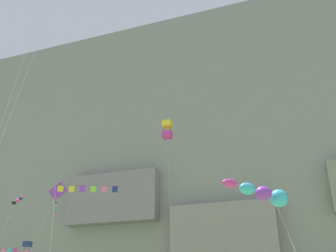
% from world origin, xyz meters
% --- Properties ---
extents(cliff_face, '(180.00, 26.17, 55.07)m').
position_xyz_m(cliff_face, '(-0.01, 67.82, 27.46)').
color(cliff_face, gray).
rests_on(cliff_face, ground).
extents(kite_windsock_mid_left, '(4.39, 5.73, 8.47)m').
position_xyz_m(kite_windsock_mid_left, '(10.47, 15.74, 8.07)').
color(kite_windsock_mid_left, '#38B2D1').
rests_on(kite_windsock_mid_left, ground).
extents(kite_box_high_right, '(2.53, 3.24, 23.98)m').
position_xyz_m(kite_box_high_right, '(-2.93, 38.76, 22.84)').
color(kite_box_high_right, yellow).
rests_on(kite_box_high_right, ground).
extents(kite_diamond_low_left, '(2.89, 5.73, 15.68)m').
position_xyz_m(kite_diamond_low_left, '(-13.97, 32.94, 14.24)').
color(kite_diamond_low_left, purple).
rests_on(kite_diamond_low_left, ground).
extents(kite_banner_high_center, '(3.30, 4.28, 9.21)m').
position_xyz_m(kite_banner_high_center, '(1.04, 14.76, 8.21)').
color(kite_banner_high_center, black).
rests_on(kite_banner_high_center, ground).
extents(kite_windsock_upper_left, '(3.34, 5.20, 14.69)m').
position_xyz_m(kite_windsock_upper_left, '(-20.63, 34.36, 14.26)').
color(kite_windsock_upper_left, black).
rests_on(kite_windsock_upper_left, ground).
extents(kite_box_mid_center, '(2.89, 4.63, 8.33)m').
position_xyz_m(kite_box_mid_center, '(-12.47, 27.37, 7.63)').
color(kite_box_mid_center, navy).
rests_on(kite_box_mid_center, ground).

